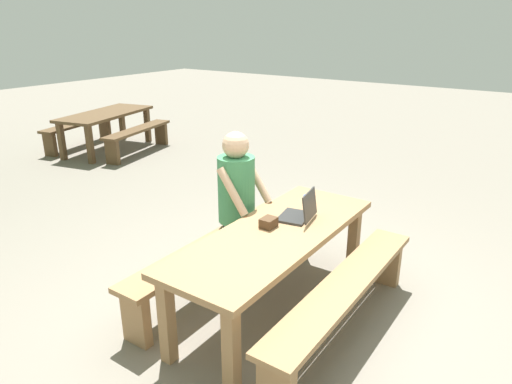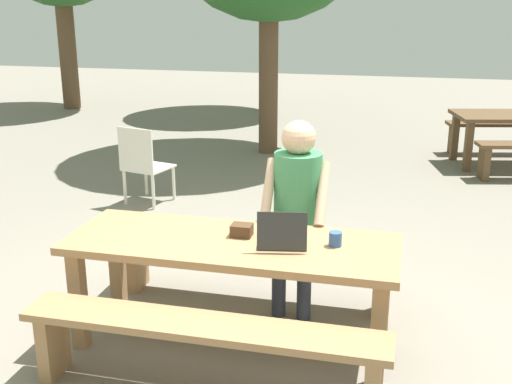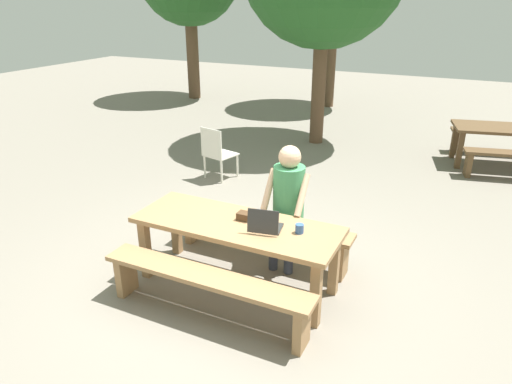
{
  "view_description": "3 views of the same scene",
  "coord_description": "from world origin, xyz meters",
  "px_view_note": "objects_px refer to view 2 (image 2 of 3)",
  "views": [
    {
      "loc": [
        -2.79,
        -1.75,
        2.27
      ],
      "look_at": [
        0.1,
        0.25,
        0.97
      ],
      "focal_mm": 32.42,
      "sensor_mm": 36.0,
      "label": 1
    },
    {
      "loc": [
        1.02,
        -3.55,
        2.18
      ],
      "look_at": [
        0.1,
        0.25,
        0.97
      ],
      "focal_mm": 44.32,
      "sensor_mm": 36.0,
      "label": 2
    },
    {
      "loc": [
        1.97,
        -3.65,
        2.79
      ],
      "look_at": [
        0.1,
        0.25,
        0.97
      ],
      "focal_mm": 32.77,
      "sensor_mm": 36.0,
      "label": 3
    }
  ],
  "objects_px": {
    "laptop": "(282,238)",
    "coffee_mug": "(335,239)",
    "picnic_table_front": "(232,255)",
    "plastic_chair": "(144,164)",
    "small_pouch": "(242,230)",
    "person_seated": "(297,201)"
  },
  "relations": [
    {
      "from": "laptop",
      "to": "small_pouch",
      "type": "height_order",
      "value": "laptop"
    },
    {
      "from": "laptop",
      "to": "coffee_mug",
      "type": "height_order",
      "value": "laptop"
    },
    {
      "from": "coffee_mug",
      "to": "person_seated",
      "type": "height_order",
      "value": "person_seated"
    },
    {
      "from": "small_pouch",
      "to": "plastic_chair",
      "type": "xyz_separation_m",
      "value": [
        -1.76,
        2.47,
        -0.3
      ]
    },
    {
      "from": "picnic_table_front",
      "to": "plastic_chair",
      "type": "xyz_separation_m",
      "value": [
        -1.72,
        2.56,
        -0.16
      ]
    },
    {
      "from": "laptop",
      "to": "coffee_mug",
      "type": "distance_m",
      "value": 0.33
    },
    {
      "from": "coffee_mug",
      "to": "laptop",
      "type": "bearing_deg",
      "value": -161.96
    },
    {
      "from": "small_pouch",
      "to": "plastic_chair",
      "type": "height_order",
      "value": "plastic_chair"
    },
    {
      "from": "picnic_table_front",
      "to": "small_pouch",
      "type": "xyz_separation_m",
      "value": [
        0.04,
        0.09,
        0.14
      ]
    },
    {
      "from": "picnic_table_front",
      "to": "plastic_chair",
      "type": "height_order",
      "value": "plastic_chair"
    },
    {
      "from": "picnic_table_front",
      "to": "plastic_chair",
      "type": "relative_size",
      "value": 2.4
    },
    {
      "from": "coffee_mug",
      "to": "small_pouch",
      "type": "bearing_deg",
      "value": 177.47
    },
    {
      "from": "laptop",
      "to": "person_seated",
      "type": "bearing_deg",
      "value": -98.69
    },
    {
      "from": "small_pouch",
      "to": "coffee_mug",
      "type": "bearing_deg",
      "value": -2.53
    },
    {
      "from": "coffee_mug",
      "to": "plastic_chair",
      "type": "height_order",
      "value": "plastic_chair"
    },
    {
      "from": "small_pouch",
      "to": "person_seated",
      "type": "relative_size",
      "value": 0.1
    },
    {
      "from": "picnic_table_front",
      "to": "small_pouch",
      "type": "relative_size",
      "value": 15.87
    },
    {
      "from": "laptop",
      "to": "coffee_mug",
      "type": "bearing_deg",
      "value": -172.55
    },
    {
      "from": "coffee_mug",
      "to": "person_seated",
      "type": "relative_size",
      "value": 0.07
    },
    {
      "from": "coffee_mug",
      "to": "plastic_chair",
      "type": "relative_size",
      "value": 0.1
    },
    {
      "from": "coffee_mug",
      "to": "plastic_chair",
      "type": "bearing_deg",
      "value": 133.29
    },
    {
      "from": "picnic_table_front",
      "to": "coffee_mug",
      "type": "xyz_separation_m",
      "value": [
        0.64,
        0.06,
        0.15
      ]
    }
  ]
}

